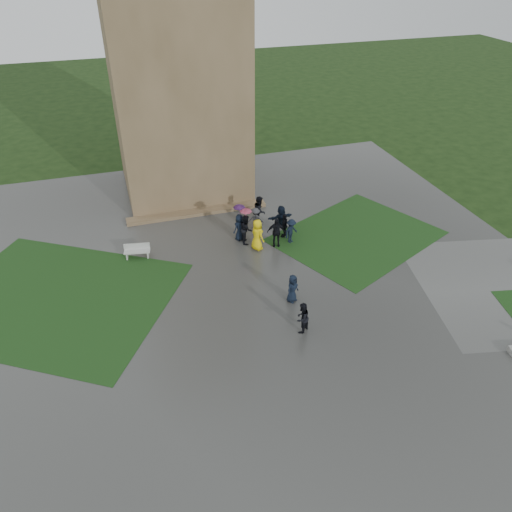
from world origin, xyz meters
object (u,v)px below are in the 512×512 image
object	(u,v)px
tower	(174,53)
pedestrian_mid	(292,288)
pedestrian_near	(302,318)
bench	(137,251)

from	to	relation	value
tower	pedestrian_mid	xyz separation A→B (m)	(2.63, -14.61, -8.23)
tower	pedestrian_near	bearing A→B (deg)	-82.35
bench	pedestrian_near	distance (m)	10.61
pedestrian_mid	pedestrian_near	bearing A→B (deg)	-133.12
tower	bench	world-z (taller)	tower
pedestrian_mid	bench	bearing A→B (deg)	104.41
pedestrian_mid	pedestrian_near	world-z (taller)	pedestrian_near
bench	pedestrian_near	world-z (taller)	pedestrian_near
tower	bench	size ratio (longest dim) A/B	12.17
bench	pedestrian_near	bearing A→B (deg)	-42.47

